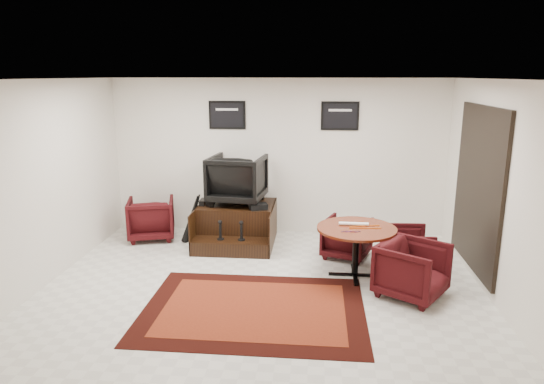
{
  "coord_description": "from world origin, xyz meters",
  "views": [
    {
      "loc": [
        0.71,
        -6.14,
        2.85
      ],
      "look_at": [
        0.05,
        0.9,
        1.14
      ],
      "focal_mm": 32.0,
      "sensor_mm": 36.0,
      "label": 1
    }
  ],
  "objects_px": {
    "shine_chair": "(237,177)",
    "table_chair_corner": "(412,267)",
    "meeting_table": "(356,233)",
    "table_chair_window": "(407,247)",
    "table_chair_back": "(347,236)",
    "shine_podium": "(237,225)",
    "armchair_side": "(151,216)"
  },
  "relations": [
    {
      "from": "shine_chair",
      "to": "table_chair_corner",
      "type": "height_order",
      "value": "shine_chair"
    },
    {
      "from": "meeting_table",
      "to": "table_chair_window",
      "type": "distance_m",
      "value": 0.91
    },
    {
      "from": "table_chair_back",
      "to": "table_chair_corner",
      "type": "bearing_deg",
      "value": 140.15
    },
    {
      "from": "shine_podium",
      "to": "table_chair_back",
      "type": "xyz_separation_m",
      "value": [
        1.87,
        -0.53,
        0.04
      ]
    },
    {
      "from": "shine_podium",
      "to": "shine_chair",
      "type": "distance_m",
      "value": 0.84
    },
    {
      "from": "table_chair_back",
      "to": "table_chair_window",
      "type": "relative_size",
      "value": 1.0
    },
    {
      "from": "armchair_side",
      "to": "meeting_table",
      "type": "bearing_deg",
      "value": 143.23
    },
    {
      "from": "table_chair_window",
      "to": "meeting_table",
      "type": "bearing_deg",
      "value": 111.0
    },
    {
      "from": "table_chair_window",
      "to": "table_chair_corner",
      "type": "relative_size",
      "value": 0.87
    },
    {
      "from": "table_chair_back",
      "to": "shine_chair",
      "type": "bearing_deg",
      "value": 0.93
    },
    {
      "from": "shine_podium",
      "to": "shine_chair",
      "type": "relative_size",
      "value": 1.44
    },
    {
      "from": "shine_podium",
      "to": "meeting_table",
      "type": "xyz_separation_m",
      "value": [
        1.95,
        -1.3,
        0.34
      ]
    },
    {
      "from": "shine_chair",
      "to": "meeting_table",
      "type": "xyz_separation_m",
      "value": [
        1.95,
        -1.43,
        -0.49
      ]
    },
    {
      "from": "table_chair_corner",
      "to": "table_chair_back",
      "type": "bearing_deg",
      "value": 63.44
    },
    {
      "from": "shine_podium",
      "to": "meeting_table",
      "type": "relative_size",
      "value": 1.19
    },
    {
      "from": "meeting_table",
      "to": "table_chair_corner",
      "type": "distance_m",
      "value": 0.95
    },
    {
      "from": "shine_podium",
      "to": "armchair_side",
      "type": "distance_m",
      "value": 1.55
    },
    {
      "from": "shine_chair",
      "to": "armchair_side",
      "type": "height_order",
      "value": "shine_chair"
    },
    {
      "from": "shine_podium",
      "to": "table_chair_corner",
      "type": "height_order",
      "value": "table_chair_corner"
    },
    {
      "from": "shine_podium",
      "to": "armchair_side",
      "type": "xyz_separation_m",
      "value": [
        -1.55,
        0.07,
        0.09
      ]
    },
    {
      "from": "table_chair_window",
      "to": "table_chair_corner",
      "type": "height_order",
      "value": "table_chair_corner"
    },
    {
      "from": "shine_chair",
      "to": "meeting_table",
      "type": "distance_m",
      "value": 2.47
    },
    {
      "from": "table_chair_back",
      "to": "shine_podium",
      "type": "bearing_deg",
      "value": 4.79
    },
    {
      "from": "shine_chair",
      "to": "table_chair_window",
      "type": "height_order",
      "value": "shine_chair"
    },
    {
      "from": "armchair_side",
      "to": "table_chair_back",
      "type": "height_order",
      "value": "armchair_side"
    },
    {
      "from": "armchair_side",
      "to": "table_chair_corner",
      "type": "bearing_deg",
      "value": 139.45
    },
    {
      "from": "table_chair_back",
      "to": "meeting_table",
      "type": "bearing_deg",
      "value": 116.53
    },
    {
      "from": "table_chair_back",
      "to": "table_chair_corner",
      "type": "xyz_separation_m",
      "value": [
        0.77,
        -1.36,
        0.05
      ]
    },
    {
      "from": "armchair_side",
      "to": "table_chair_window",
      "type": "relative_size",
      "value": 1.14
    },
    {
      "from": "table_chair_back",
      "to": "table_chair_corner",
      "type": "relative_size",
      "value": 0.87
    },
    {
      "from": "shine_podium",
      "to": "table_chair_corner",
      "type": "xyz_separation_m",
      "value": [
        2.64,
        -1.89,
        0.09
      ]
    },
    {
      "from": "shine_podium",
      "to": "armchair_side",
      "type": "height_order",
      "value": "armchair_side"
    }
  ]
}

